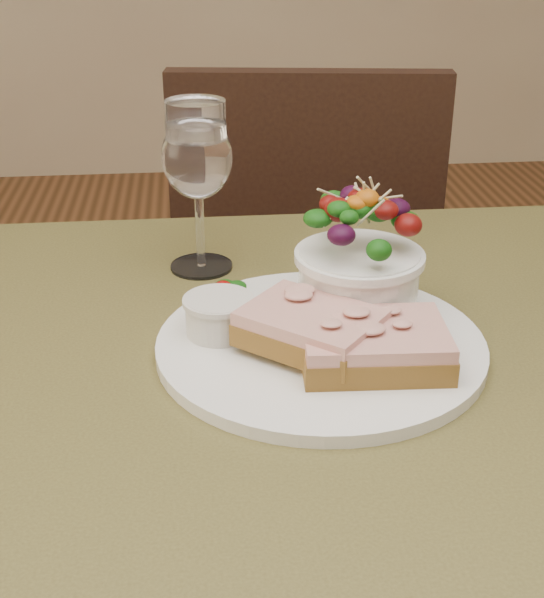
{
  "coord_description": "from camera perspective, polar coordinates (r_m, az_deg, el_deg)",
  "views": [
    {
      "loc": [
        -0.08,
        -0.63,
        1.13
      ],
      "look_at": [
        -0.01,
        0.03,
        0.81
      ],
      "focal_mm": 50.0,
      "sensor_mm": 36.0,
      "label": 1
    }
  ],
  "objects": [
    {
      "name": "dinner_plate",
      "position": [
        0.77,
        3.35,
        -3.18
      ],
      "size": [
        0.3,
        0.3,
        0.01
      ],
      "primitive_type": "cylinder",
      "color": "white",
      "rests_on": "cafe_table"
    },
    {
      "name": "ramekin",
      "position": [
        0.77,
        -3.66,
        -1.02
      ],
      "size": [
        0.06,
        0.06,
        0.04
      ],
      "color": "silver",
      "rests_on": "dinner_plate"
    },
    {
      "name": "sandwich_back",
      "position": [
        0.74,
        2.71,
        -1.98
      ],
      "size": [
        0.15,
        0.14,
        0.03
      ],
      "rotation": [
        0.0,
        0.0,
        -0.69
      ],
      "color": "#4D3114",
      "rests_on": "dinner_plate"
    },
    {
      "name": "sandwich_front",
      "position": [
        0.73,
        6.99,
        -3.14
      ],
      "size": [
        0.13,
        0.1,
        0.03
      ],
      "rotation": [
        0.0,
        0.0,
        -0.05
      ],
      "color": "#4D3114",
      "rests_on": "dinner_plate"
    },
    {
      "name": "chair_far",
      "position": [
        1.63,
        2.06,
        -4.88
      ],
      "size": [
        0.47,
        0.47,
        0.9
      ],
      "rotation": [
        0.0,
        0.0,
        3.01
      ],
      "color": "black",
      "rests_on": "ground"
    },
    {
      "name": "cafe_table",
      "position": [
        0.8,
        1.13,
        -11.35
      ],
      "size": [
        0.8,
        0.8,
        0.75
      ],
      "color": "#443E1D",
      "rests_on": "ground"
    },
    {
      "name": "wine_glass",
      "position": [
        0.9,
        -5.14,
        9.31
      ],
      "size": [
        0.08,
        0.08,
        0.18
      ],
      "color": "white",
      "rests_on": "cafe_table"
    },
    {
      "name": "garnish",
      "position": [
        0.84,
        -2.73,
        0.56
      ],
      "size": [
        0.05,
        0.04,
        0.02
      ],
      "color": "black",
      "rests_on": "dinner_plate"
    },
    {
      "name": "salad_bowl",
      "position": [
        0.8,
        6.03,
        3.11
      ],
      "size": [
        0.12,
        0.12,
        0.13
      ],
      "color": "white",
      "rests_on": "dinner_plate"
    }
  ]
}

